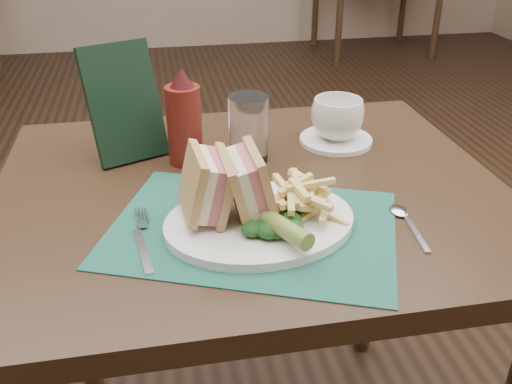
{
  "coord_description": "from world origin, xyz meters",
  "views": [
    {
      "loc": [
        -0.16,
        -1.39,
        1.23
      ],
      "look_at": [
        -0.01,
        -0.61,
        0.8
      ],
      "focal_mm": 40.0,
      "sensor_mm": 36.0,
      "label": 1
    }
  ],
  "objects_px": {
    "table_main": "(252,343)",
    "check_presenter": "(124,103)",
    "plate": "(260,222)",
    "sandwich_half_a": "(193,186)",
    "drinking_glass": "(248,129)",
    "saucer": "(336,140)",
    "ketchup_bottle": "(184,116)",
    "coffee_cup": "(337,119)",
    "placemat": "(253,228)",
    "table_bg_right": "(374,5)",
    "sandwich_half_b": "(234,185)"
  },
  "relations": [
    {
      "from": "table_main",
      "to": "check_presenter",
      "type": "relative_size",
      "value": 4.02
    },
    {
      "from": "plate",
      "to": "check_presenter",
      "type": "distance_m",
      "value": 0.38
    },
    {
      "from": "sandwich_half_a",
      "to": "check_presenter",
      "type": "bearing_deg",
      "value": 104.81
    },
    {
      "from": "plate",
      "to": "drinking_glass",
      "type": "relative_size",
      "value": 2.31
    },
    {
      "from": "table_main",
      "to": "saucer",
      "type": "xyz_separation_m",
      "value": [
        0.21,
        0.16,
        0.38
      ]
    },
    {
      "from": "table_main",
      "to": "plate",
      "type": "height_order",
      "value": "plate"
    },
    {
      "from": "ketchup_bottle",
      "to": "check_presenter",
      "type": "relative_size",
      "value": 0.83
    },
    {
      "from": "plate",
      "to": "coffee_cup",
      "type": "bearing_deg",
      "value": 46.18
    },
    {
      "from": "table_main",
      "to": "ketchup_bottle",
      "type": "distance_m",
      "value": 0.49
    },
    {
      "from": "placemat",
      "to": "ketchup_bottle",
      "type": "height_order",
      "value": "ketchup_bottle"
    },
    {
      "from": "saucer",
      "to": "ketchup_bottle",
      "type": "bearing_deg",
      "value": -173.46
    },
    {
      "from": "check_presenter",
      "to": "table_bg_right",
      "type": "bearing_deg",
      "value": 38.42
    },
    {
      "from": "sandwich_half_a",
      "to": "coffee_cup",
      "type": "height_order",
      "value": "sandwich_half_a"
    },
    {
      "from": "plate",
      "to": "sandwich_half_a",
      "type": "height_order",
      "value": "sandwich_half_a"
    },
    {
      "from": "ketchup_bottle",
      "to": "check_presenter",
      "type": "xyz_separation_m",
      "value": [
        -0.11,
        0.05,
        0.02
      ]
    },
    {
      "from": "sandwich_half_b",
      "to": "saucer",
      "type": "relative_size",
      "value": 0.74
    },
    {
      "from": "sandwich_half_b",
      "to": "saucer",
      "type": "xyz_separation_m",
      "value": [
        0.26,
        0.28,
        -0.07
      ]
    },
    {
      "from": "table_main",
      "to": "sandwich_half_a",
      "type": "height_order",
      "value": "sandwich_half_a"
    },
    {
      "from": "ketchup_bottle",
      "to": "table_bg_right",
      "type": "bearing_deg",
      "value": 63.04
    },
    {
      "from": "table_main",
      "to": "plate",
      "type": "xyz_separation_m",
      "value": [
        -0.01,
        -0.14,
        0.38
      ]
    },
    {
      "from": "coffee_cup",
      "to": "drinking_glass",
      "type": "distance_m",
      "value": 0.2
    },
    {
      "from": "plate",
      "to": "drinking_glass",
      "type": "distance_m",
      "value": 0.25
    },
    {
      "from": "sandwich_half_b",
      "to": "saucer",
      "type": "distance_m",
      "value": 0.39
    },
    {
      "from": "table_main",
      "to": "sandwich_half_a",
      "type": "distance_m",
      "value": 0.48
    },
    {
      "from": "drinking_glass",
      "to": "check_presenter",
      "type": "relative_size",
      "value": 0.58
    },
    {
      "from": "plate",
      "to": "saucer",
      "type": "height_order",
      "value": "plate"
    },
    {
      "from": "sandwich_half_a",
      "to": "saucer",
      "type": "distance_m",
      "value": 0.43
    },
    {
      "from": "coffee_cup",
      "to": "check_presenter",
      "type": "distance_m",
      "value": 0.42
    },
    {
      "from": "table_bg_right",
      "to": "saucer",
      "type": "bearing_deg",
      "value": -112.86
    },
    {
      "from": "sandwich_half_a",
      "to": "ketchup_bottle",
      "type": "height_order",
      "value": "ketchup_bottle"
    },
    {
      "from": "plate",
      "to": "sandwich_half_b",
      "type": "distance_m",
      "value": 0.07
    },
    {
      "from": "table_main",
      "to": "coffee_cup",
      "type": "height_order",
      "value": "coffee_cup"
    },
    {
      "from": "coffee_cup",
      "to": "plate",
      "type": "bearing_deg",
      "value": -126.38
    },
    {
      "from": "plate",
      "to": "ketchup_bottle",
      "type": "relative_size",
      "value": 1.61
    },
    {
      "from": "coffee_cup",
      "to": "saucer",
      "type": "bearing_deg",
      "value": 0.0
    },
    {
      "from": "table_main",
      "to": "sandwich_half_b",
      "type": "height_order",
      "value": "sandwich_half_b"
    },
    {
      "from": "sandwich_half_a",
      "to": "check_presenter",
      "type": "distance_m",
      "value": 0.31
    },
    {
      "from": "placemat",
      "to": "drinking_glass",
      "type": "relative_size",
      "value": 3.37
    },
    {
      "from": "ketchup_bottle",
      "to": "sandwich_half_b",
      "type": "bearing_deg",
      "value": -77.25
    },
    {
      "from": "sandwich_half_b",
      "to": "ketchup_bottle",
      "type": "bearing_deg",
      "value": 101.18
    },
    {
      "from": "plate",
      "to": "placemat",
      "type": "bearing_deg",
      "value": -179.16
    },
    {
      "from": "placemat",
      "to": "check_presenter",
      "type": "distance_m",
      "value": 0.38
    },
    {
      "from": "table_main",
      "to": "table_bg_right",
      "type": "height_order",
      "value": "same"
    },
    {
      "from": "saucer",
      "to": "ketchup_bottle",
      "type": "height_order",
      "value": "ketchup_bottle"
    },
    {
      "from": "table_bg_right",
      "to": "table_main",
      "type": "bearing_deg",
      "value": -114.77
    },
    {
      "from": "saucer",
      "to": "coffee_cup",
      "type": "xyz_separation_m",
      "value": [
        0.0,
        0.0,
        0.05
      ]
    },
    {
      "from": "sandwich_half_b",
      "to": "check_presenter",
      "type": "xyz_separation_m",
      "value": [
        -0.16,
        0.3,
        0.04
      ]
    },
    {
      "from": "saucer",
      "to": "drinking_glass",
      "type": "bearing_deg",
      "value": -164.64
    },
    {
      "from": "coffee_cup",
      "to": "ketchup_bottle",
      "type": "distance_m",
      "value": 0.32
    },
    {
      "from": "placemat",
      "to": "plate",
      "type": "xyz_separation_m",
      "value": [
        0.01,
        0.0,
        0.01
      ]
    }
  ]
}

